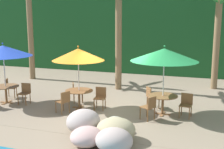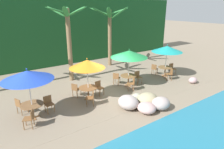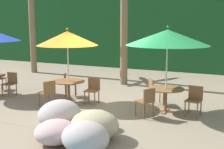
% 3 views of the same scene
% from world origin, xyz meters
% --- Properties ---
extents(ground_plane, '(120.00, 120.00, 0.00)m').
position_xyz_m(ground_plane, '(0.00, 0.00, 0.00)').
color(ground_plane, gray).
extents(terrace_deck, '(18.00, 5.20, 0.01)m').
position_xyz_m(terrace_deck, '(0.00, 0.00, 0.00)').
color(terrace_deck, gray).
rests_on(terrace_deck, ground).
extents(foliage_backdrop, '(28.00, 2.40, 6.00)m').
position_xyz_m(foliage_backdrop, '(0.00, 9.00, 3.00)').
color(foliage_backdrop, '#194C23').
rests_on(foliage_backdrop, ground).
extents(rock_seawall, '(15.00, 2.94, 0.73)m').
position_xyz_m(rock_seawall, '(-0.40, -2.79, 0.30)').
color(rock_seawall, '#B0A09B').
rests_on(rock_seawall, ground).
extents(chair_blue_seaward, '(0.45, 0.46, 0.87)m').
position_xyz_m(chair_blue_seaward, '(-3.86, -0.18, 0.51)').
color(chair_blue_seaward, brown).
rests_on(chair_blue_seaward, ground).
extents(umbrella_orange, '(2.05, 2.05, 2.52)m').
position_xyz_m(umbrella_orange, '(-1.44, -0.01, 2.17)').
color(umbrella_orange, silver).
rests_on(umbrella_orange, ground).
extents(dining_table_orange, '(1.10, 1.10, 0.74)m').
position_xyz_m(dining_table_orange, '(-1.44, -0.01, 0.61)').
color(dining_table_orange, brown).
rests_on(dining_table_orange, ground).
extents(chair_orange_seaward, '(0.46, 0.47, 0.87)m').
position_xyz_m(chair_orange_seaward, '(-0.60, 0.16, 0.51)').
color(chair_orange_seaward, brown).
rests_on(chair_orange_seaward, ground).
extents(chair_orange_inland, '(0.58, 0.57, 0.87)m').
position_xyz_m(chair_orange_inland, '(-1.92, 0.69, 0.51)').
color(chair_orange_inland, brown).
rests_on(chair_orange_inland, ground).
extents(chair_orange_left, '(0.56, 0.56, 0.87)m').
position_xyz_m(chair_orange_left, '(-1.69, -0.83, 0.51)').
color(chair_orange_left, brown).
rests_on(chair_orange_left, ground).
extents(umbrella_green, '(2.47, 2.47, 2.61)m').
position_xyz_m(umbrella_green, '(1.86, 0.27, 2.26)').
color(umbrella_green, silver).
rests_on(umbrella_green, ground).
extents(dining_table_green, '(1.10, 1.10, 0.74)m').
position_xyz_m(dining_table_green, '(1.86, 0.27, 0.61)').
color(dining_table_green, brown).
rests_on(dining_table_green, ground).
extents(chair_green_seaward, '(0.47, 0.47, 0.87)m').
position_xyz_m(chair_green_seaward, '(2.71, 0.26, 0.51)').
color(chair_green_seaward, brown).
rests_on(chair_green_seaward, ground).
extents(chair_green_inland, '(0.59, 0.59, 0.87)m').
position_xyz_m(chair_green_inland, '(1.29, 0.91, 0.51)').
color(chair_green_inland, brown).
rests_on(chair_green_inland, ground).
extents(chair_green_left, '(0.58, 0.58, 0.87)m').
position_xyz_m(chair_green_left, '(1.51, -0.52, 0.51)').
color(chair_green_left, brown).
rests_on(chair_green_left, ground).
extents(palm_tree_second, '(3.08, 2.89, 5.30)m').
position_xyz_m(palm_tree_second, '(-0.93, 3.58, 3.60)').
color(palm_tree_second, brown).
rests_on(palm_tree_second, ground).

